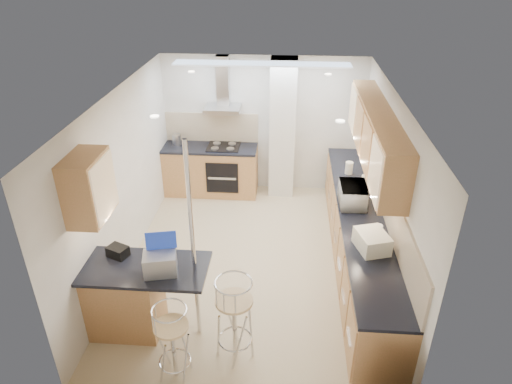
# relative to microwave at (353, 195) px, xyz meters

# --- Properties ---
(ground) EXTENTS (4.80, 4.80, 0.00)m
(ground) POSITION_rel_microwave_xyz_m (-1.38, -0.19, -1.07)
(ground) COLOR #C8B785
(ground) RESTS_ON ground
(room_shell) EXTENTS (3.64, 4.84, 2.51)m
(room_shell) POSITION_rel_microwave_xyz_m (-1.06, 0.19, 0.47)
(room_shell) COLOR silver
(room_shell) RESTS_ON ground
(right_counter) EXTENTS (0.63, 4.40, 0.92)m
(right_counter) POSITION_rel_microwave_xyz_m (0.12, -0.19, -0.61)
(right_counter) COLOR #A37B41
(right_counter) RESTS_ON ground
(back_counter) EXTENTS (1.70, 0.63, 0.92)m
(back_counter) POSITION_rel_microwave_xyz_m (-2.33, 1.91, -0.61)
(back_counter) COLOR #A37B41
(back_counter) RESTS_ON ground
(peninsula) EXTENTS (1.47, 0.72, 0.94)m
(peninsula) POSITION_rel_microwave_xyz_m (-2.51, -1.64, -0.59)
(peninsula) COLOR #A37B41
(peninsula) RESTS_ON ground
(microwave) EXTENTS (0.37, 0.54, 0.30)m
(microwave) POSITION_rel_microwave_xyz_m (0.00, 0.00, 0.00)
(microwave) COLOR white
(microwave) RESTS_ON right_counter
(laptop) EXTENTS (0.40, 0.34, 0.24)m
(laptop) POSITION_rel_microwave_xyz_m (-2.28, -1.72, -0.01)
(laptop) COLOR #979A9E
(laptop) RESTS_ON peninsula
(bag) EXTENTS (0.28, 0.24, 0.12)m
(bag) POSITION_rel_microwave_xyz_m (-2.85, -1.45, -0.07)
(bag) COLOR black
(bag) RESTS_ON peninsula
(bar_stool_near) EXTENTS (0.47, 0.47, 0.95)m
(bar_stool_near) POSITION_rel_microwave_xyz_m (-2.05, -2.29, -0.59)
(bar_stool_near) COLOR tan
(bar_stool_near) RESTS_ON ground
(bar_stool_end) EXTENTS (0.57, 0.57, 1.06)m
(bar_stool_end) POSITION_rel_microwave_xyz_m (-1.44, -1.96, -0.54)
(bar_stool_end) COLOR tan
(bar_stool_end) RESTS_ON ground
(jar_a) EXTENTS (0.15, 0.15, 0.20)m
(jar_a) POSITION_rel_microwave_xyz_m (0.05, 0.99, -0.05)
(jar_a) COLOR silver
(jar_a) RESTS_ON right_counter
(jar_b) EXTENTS (0.13, 0.13, 0.15)m
(jar_b) POSITION_rel_microwave_xyz_m (0.26, 0.62, -0.07)
(jar_b) COLOR silver
(jar_b) RESTS_ON right_counter
(jar_c) EXTENTS (0.18, 0.18, 0.20)m
(jar_c) POSITION_rel_microwave_xyz_m (0.13, -0.90, -0.05)
(jar_c) COLOR #B6B391
(jar_c) RESTS_ON right_counter
(jar_d) EXTENTS (0.11, 0.11, 0.14)m
(jar_d) POSITION_rel_microwave_xyz_m (0.24, -0.75, -0.08)
(jar_d) COLOR white
(jar_d) RESTS_ON right_counter
(bread_bin) EXTENTS (0.43, 0.49, 0.22)m
(bread_bin) POSITION_rel_microwave_xyz_m (0.11, -1.06, -0.04)
(bread_bin) COLOR silver
(bread_bin) RESTS_ON right_counter
(kettle) EXTENTS (0.16, 0.16, 0.19)m
(kettle) POSITION_rel_microwave_xyz_m (-2.95, 1.99, -0.05)
(kettle) COLOR #BCBDC1
(kettle) RESTS_ON back_counter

